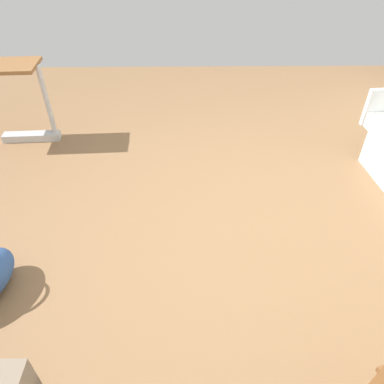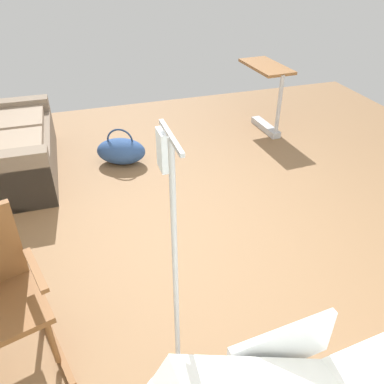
{
  "view_description": "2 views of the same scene",
  "coord_description": "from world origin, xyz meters",
  "views": [
    {
      "loc": [
        0.25,
        2.19,
        2.12
      ],
      "look_at": [
        0.23,
        0.58,
        0.79
      ],
      "focal_mm": 34.46,
      "sensor_mm": 36.0,
      "label": 1
    },
    {
      "loc": [
        -2.46,
        1.14,
        2.26
      ],
      "look_at": [
        -0.23,
        0.43,
        0.71
      ],
      "focal_mm": 36.87,
      "sensor_mm": 36.0,
      "label": 2
    }
  ],
  "objects": [
    {
      "name": "ground_plane",
      "position": [
        0.0,
        0.0,
        0.0
      ],
      "size": [
        6.91,
        6.91,
        0.0
      ],
      "primitive_type": "plane",
      "color": "olive"
    },
    {
      "name": "overbed_table",
      "position": [
        2.01,
        -1.31,
        0.53
      ],
      "size": [
        0.85,
        0.44,
        0.84
      ],
      "color": "#B2B5BA",
      "rests_on": "ground"
    }
  ]
}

